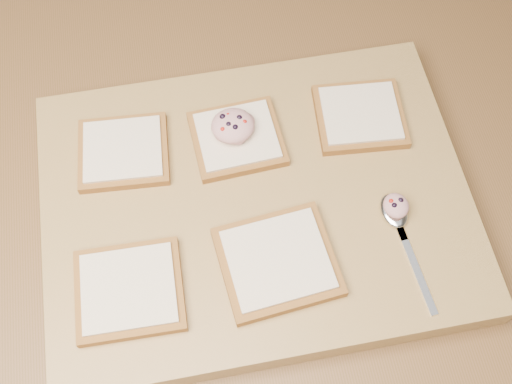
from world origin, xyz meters
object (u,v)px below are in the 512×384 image
bread_far_center (237,138)px  cutting_board (256,204)px  spoon (397,219)px  tuna_salad_dollop (233,126)px

bread_far_center → cutting_board: bearing=-83.9°
cutting_board → spoon: size_ratio=3.33×
cutting_board → tuna_salad_dollop: tuna_salad_dollop is taller
cutting_board → spoon: 0.17m
tuna_salad_dollop → spoon: size_ratio=0.35×
cutting_board → spoon: (0.16, -0.06, 0.03)m
tuna_salad_dollop → spoon: tuna_salad_dollop is taller
cutting_board → bread_far_center: bearing=96.1°
cutting_board → bread_far_center: bread_far_center is taller
spoon → bread_far_center: bearing=139.3°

